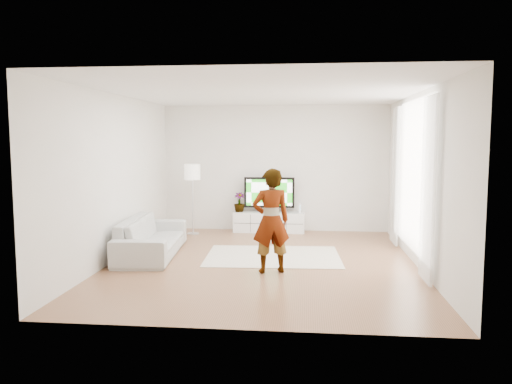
# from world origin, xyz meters

# --- Properties ---
(floor) EXTENTS (6.00, 6.00, 0.00)m
(floor) POSITION_xyz_m (0.00, 0.00, 0.00)
(floor) COLOR #936242
(floor) RESTS_ON ground
(ceiling) EXTENTS (6.00, 6.00, 0.00)m
(ceiling) POSITION_xyz_m (0.00, 0.00, 2.80)
(ceiling) COLOR white
(ceiling) RESTS_ON wall_back
(wall_left) EXTENTS (0.02, 6.00, 2.80)m
(wall_left) POSITION_xyz_m (-2.50, 0.00, 1.40)
(wall_left) COLOR white
(wall_left) RESTS_ON floor
(wall_right) EXTENTS (0.02, 6.00, 2.80)m
(wall_right) POSITION_xyz_m (2.50, 0.00, 1.40)
(wall_right) COLOR white
(wall_right) RESTS_ON floor
(wall_back) EXTENTS (5.00, 0.02, 2.80)m
(wall_back) POSITION_xyz_m (0.00, 3.00, 1.40)
(wall_back) COLOR white
(wall_back) RESTS_ON floor
(wall_front) EXTENTS (5.00, 0.02, 2.80)m
(wall_front) POSITION_xyz_m (0.00, -3.00, 1.40)
(wall_front) COLOR white
(wall_front) RESTS_ON floor
(window) EXTENTS (0.01, 2.60, 2.50)m
(window) POSITION_xyz_m (2.48, 0.30, 1.45)
(window) COLOR white
(window) RESTS_ON wall_right
(curtain_near) EXTENTS (0.04, 0.70, 2.60)m
(curtain_near) POSITION_xyz_m (2.40, -1.00, 1.35)
(curtain_near) COLOR white
(curtain_near) RESTS_ON floor
(curtain_far) EXTENTS (0.04, 0.70, 2.60)m
(curtain_far) POSITION_xyz_m (2.40, 1.60, 1.35)
(curtain_far) COLOR white
(curtain_far) RESTS_ON floor
(media_console) EXTENTS (1.57, 0.45, 0.44)m
(media_console) POSITION_xyz_m (-0.11, 2.76, 0.22)
(media_console) COLOR white
(media_console) RESTS_ON floor
(television) EXTENTS (1.11, 0.22, 0.77)m
(television) POSITION_xyz_m (-0.11, 2.79, 0.86)
(television) COLOR black
(television) RESTS_ON media_console
(game_console) EXTENTS (0.06, 0.15, 0.21)m
(game_console) POSITION_xyz_m (0.58, 2.76, 0.54)
(game_console) COLOR white
(game_console) RESTS_ON media_console
(potted_plant) EXTENTS (0.27, 0.27, 0.43)m
(potted_plant) POSITION_xyz_m (-0.77, 2.77, 0.66)
(potted_plant) COLOR #3F7238
(potted_plant) RESTS_ON media_console
(rug) EXTENTS (2.40, 1.78, 0.01)m
(rug) POSITION_xyz_m (0.14, 0.42, 0.01)
(rug) COLOR beige
(rug) RESTS_ON floor
(player) EXTENTS (0.67, 0.54, 1.60)m
(player) POSITION_xyz_m (0.17, -0.65, 0.81)
(player) COLOR #334772
(player) RESTS_ON rug
(sofa) EXTENTS (1.08, 2.34, 0.66)m
(sofa) POSITION_xyz_m (-2.01, 0.32, 0.33)
(sofa) COLOR #BBBBB6
(sofa) RESTS_ON floor
(floor_lamp) EXTENTS (0.34, 0.34, 1.51)m
(floor_lamp) POSITION_xyz_m (-1.74, 2.35, 1.28)
(floor_lamp) COLOR silver
(floor_lamp) RESTS_ON floor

